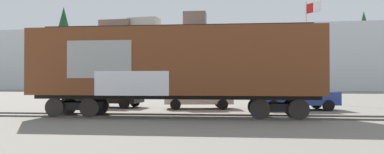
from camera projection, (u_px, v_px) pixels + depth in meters
The scene contains 8 objects.
ground_plane at pixel (180, 117), 16.40m from camera, with size 260.00×260.00×0.00m, color slate.
track at pixel (221, 116), 16.22m from camera, with size 59.98×5.40×0.08m.
freight_car at pixel (175, 64), 16.46m from camera, with size 13.76×3.58×4.42m.
flagpole at pixel (309, 38), 27.11m from camera, with size 0.97×1.23×8.11m.
hillside at pixel (232, 62), 74.58m from camera, with size 124.41×29.85×16.61m.
parked_car_black at pixel (109, 94), 22.24m from camera, with size 4.16×2.18×1.76m.
parked_car_silver at pixel (198, 95), 21.22m from camera, with size 4.41×2.55×1.68m.
parked_car_blue at pixel (294, 95), 20.31m from camera, with size 4.91×2.70×1.72m.
Camera 1 is at (3.16, -16.12, 1.74)m, focal length 32.04 mm.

